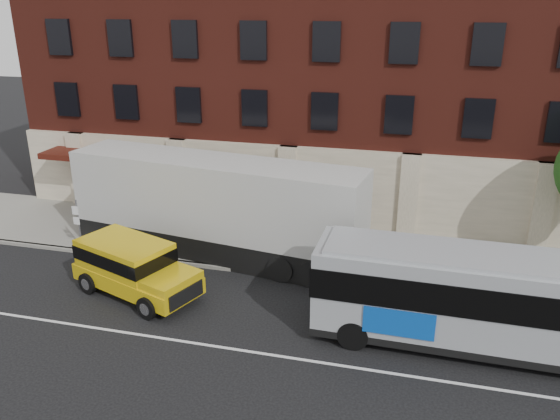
% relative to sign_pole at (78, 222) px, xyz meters
% --- Properties ---
extents(ground, '(120.00, 120.00, 0.00)m').
position_rel_sign_pole_xyz_m(ground, '(8.50, -6.15, -1.45)').
color(ground, black).
rests_on(ground, ground).
extents(sidewalk, '(60.00, 6.00, 0.15)m').
position_rel_sign_pole_xyz_m(sidewalk, '(8.50, 2.85, -1.38)').
color(sidewalk, gray).
rests_on(sidewalk, ground).
extents(kerb, '(60.00, 0.25, 0.15)m').
position_rel_sign_pole_xyz_m(kerb, '(8.50, -0.15, -1.38)').
color(kerb, gray).
rests_on(kerb, ground).
extents(lane_line, '(60.00, 0.12, 0.01)m').
position_rel_sign_pole_xyz_m(lane_line, '(8.50, -5.65, -1.45)').
color(lane_line, silver).
rests_on(lane_line, ground).
extents(building, '(30.00, 12.10, 15.00)m').
position_rel_sign_pole_xyz_m(building, '(8.49, 10.77, 6.13)').
color(building, '#5A1D15').
rests_on(building, sidewalk).
extents(sign_pole, '(0.30, 0.20, 2.50)m').
position_rel_sign_pole_xyz_m(sign_pole, '(0.00, 0.00, 0.00)').
color(sign_pole, gray).
rests_on(sign_pole, ground).
extents(city_bus, '(12.52, 2.90, 3.42)m').
position_rel_sign_pole_xyz_m(city_bus, '(17.98, -3.52, 0.43)').
color(city_bus, '#969A9E').
rests_on(city_bus, ground).
extents(yellow_suv, '(5.66, 3.83, 2.11)m').
position_rel_sign_pole_xyz_m(yellow_suv, '(4.26, -2.91, -0.24)').
color(yellow_suv, gold).
rests_on(yellow_suv, ground).
extents(shipping_container, '(13.70, 4.66, 4.48)m').
position_rel_sign_pole_xyz_m(shipping_container, '(6.22, 1.26, 0.76)').
color(shipping_container, black).
rests_on(shipping_container, ground).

